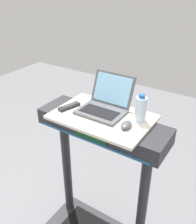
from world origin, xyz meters
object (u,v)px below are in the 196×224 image
object	(u,v)px
laptop	(105,104)
tv_remote	(69,106)
computer_mouse	(126,125)
water_bottle	(141,109)

from	to	relation	value
laptop	tv_remote	bearing A→B (deg)	-155.49
computer_mouse	tv_remote	xyz separation A→B (m)	(-0.44, 0.01, -0.01)
computer_mouse	laptop	bearing A→B (deg)	147.28
laptop	computer_mouse	world-z (taller)	laptop
computer_mouse	tv_remote	bearing A→B (deg)	172.67
water_bottle	tv_remote	bearing A→B (deg)	-166.72
laptop	water_bottle	xyz separation A→B (m)	(0.25, 0.01, 0.04)
computer_mouse	water_bottle	distance (m)	0.14
laptop	tv_remote	world-z (taller)	laptop
computer_mouse	tv_remote	size ratio (longest dim) A/B	0.60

